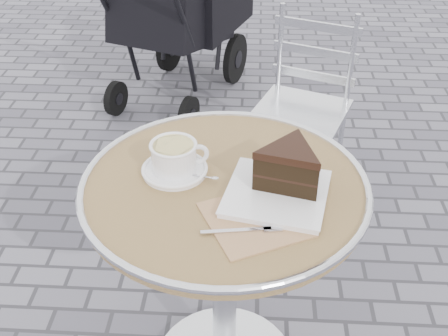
# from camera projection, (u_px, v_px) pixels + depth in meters

# --- Properties ---
(cafe_table) EXTENTS (0.72, 0.72, 0.74)m
(cafe_table) POSITION_uv_depth(u_px,v_px,m) (225.00, 234.00, 1.47)
(cafe_table) COLOR silver
(cafe_table) RESTS_ON ground
(cappuccino_set) EXTENTS (0.19, 0.16, 0.08)m
(cappuccino_set) POSITION_uv_depth(u_px,v_px,m) (175.00, 160.00, 1.40)
(cappuccino_set) COLOR white
(cappuccino_set) RESTS_ON cafe_table
(cake_plate_set) EXTENTS (0.34, 0.38, 0.13)m
(cake_plate_set) POSITION_uv_depth(u_px,v_px,m) (286.00, 174.00, 1.31)
(cake_plate_set) COLOR tan
(cake_plate_set) RESTS_ON cafe_table
(bistro_chair) EXTENTS (0.47, 0.47, 0.80)m
(bistro_chair) POSITION_uv_depth(u_px,v_px,m) (308.00, 86.00, 2.33)
(bistro_chair) COLOR silver
(bistro_chair) RESTS_ON ground
(baby_stroller) EXTENTS (0.81, 1.16, 1.10)m
(baby_stroller) POSITION_uv_depth(u_px,v_px,m) (181.00, 11.00, 3.09)
(baby_stroller) COLOR black
(baby_stroller) RESTS_ON ground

